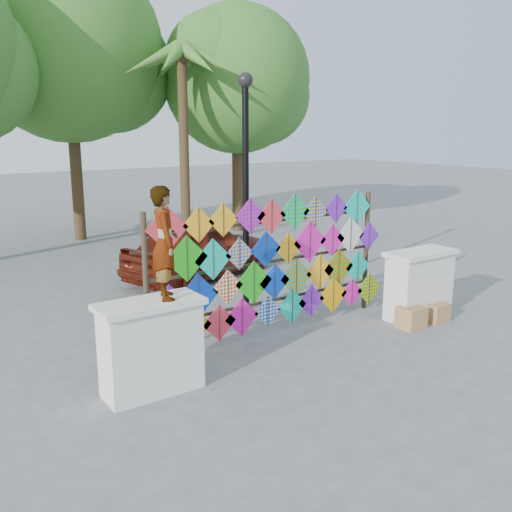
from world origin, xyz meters
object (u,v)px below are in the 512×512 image
sedan (201,249)px  lamppost (246,172)px  vendor_woman (165,243)px  kite_rack (277,264)px

sedan → lamppost: bearing=151.0°
vendor_woman → lamppost: bearing=-33.3°
kite_rack → vendor_woman: vendor_woman is taller
lamppost → sedan: bearing=78.8°
sedan → lamppost: size_ratio=0.90×
kite_rack → vendor_woman: 2.81m
sedan → kite_rack: bearing=151.3°
vendor_woman → sedan: (3.29, 4.91, -1.34)m
vendor_woman → sedan: size_ratio=0.37×
sedan → lamppost: lamppost is taller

